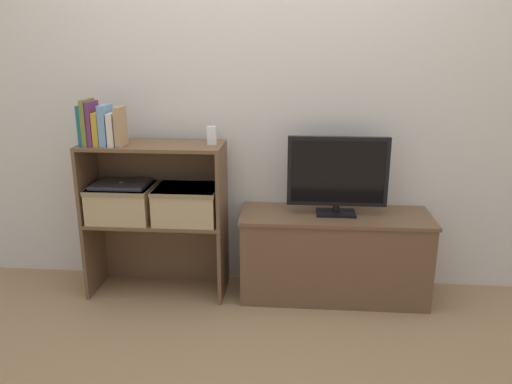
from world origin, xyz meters
TOP-DOWN VIEW (x-y plane):
  - ground_plane at (0.00, 0.00)m, footprint 16.00×16.00m
  - wall_back at (0.00, 0.41)m, footprint 10.00×0.05m
  - tv_stand at (0.46, 0.19)m, footprint 1.09×0.40m
  - tv at (0.46, 0.19)m, footprint 0.56×0.14m
  - bookshelf_lower_tier at (-0.59, 0.23)m, footprint 0.81×0.33m
  - bookshelf_upper_tier at (-0.59, 0.23)m, footprint 0.81×0.33m
  - book_teal at (-0.95, 0.10)m, footprint 0.02×0.13m
  - book_olive at (-0.92, 0.10)m, footprint 0.02×0.16m
  - book_plum at (-0.90, 0.10)m, footprint 0.02×0.14m
  - book_mustard at (-0.86, 0.10)m, footprint 0.03×0.13m
  - book_skyblue at (-0.82, 0.10)m, footprint 0.04×0.15m
  - book_ivory at (-0.78, 0.10)m, footprint 0.03×0.15m
  - book_tan at (-0.74, 0.10)m, footprint 0.03×0.13m
  - baby_monitor at (-0.25, 0.17)m, footprint 0.05×0.03m
  - storage_basket_left at (-0.78, 0.15)m, footprint 0.36×0.30m
  - storage_basket_right at (-0.40, 0.15)m, footprint 0.36×0.30m
  - laptop at (-0.78, 0.15)m, footprint 0.31×0.24m

SIDE VIEW (x-z plane):
  - ground_plane at x=0.00m, z-range 0.00..0.00m
  - tv_stand at x=0.46m, z-range 0.00..0.51m
  - bookshelf_lower_tier at x=-0.59m, z-range 0.06..0.52m
  - storage_basket_left at x=-0.78m, z-range 0.47..0.67m
  - storage_basket_right at x=-0.40m, z-range 0.47..0.67m
  - laptop at x=-0.78m, z-range 0.66..0.68m
  - bookshelf_upper_tier at x=-0.59m, z-range 0.52..0.97m
  - tv at x=0.46m, z-range 0.52..0.97m
  - baby_monitor at x=-0.25m, z-range 0.89..1.03m
  - book_ivory at x=-0.78m, z-range 0.91..1.09m
  - book_mustard at x=-0.86m, z-range 0.91..1.09m
  - book_tan at x=-0.74m, z-range 0.91..1.12m
  - book_teal at x=-0.95m, z-range 0.91..1.13m
  - book_skyblue at x=-0.82m, z-range 0.91..1.13m
  - book_plum at x=-0.90m, z-range 0.91..1.15m
  - book_olive at x=-0.92m, z-range 0.91..1.16m
  - wall_back at x=0.00m, z-range 0.00..2.40m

